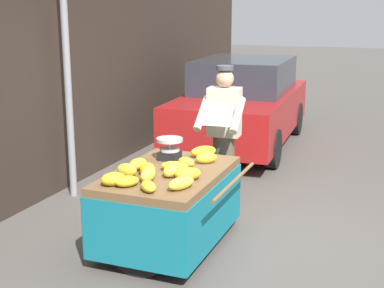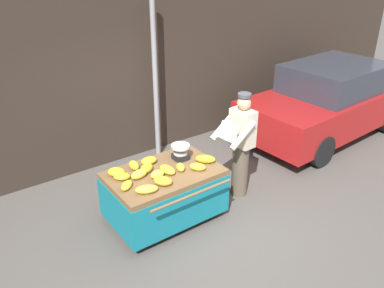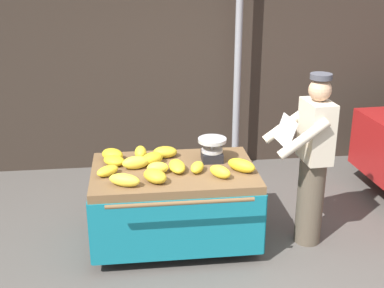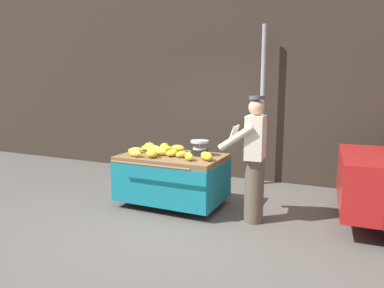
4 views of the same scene
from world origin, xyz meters
name	(u,v)px [view 4 (image 4 of 4)]	position (x,y,z in m)	size (l,w,h in m)	color
ground_plane	(187,219)	(0.00, 0.00, 0.00)	(60.00, 60.00, 0.00)	#514C47
back_wall	(243,72)	(0.00, 2.60, 2.15)	(16.00, 0.24, 4.31)	#332821
street_pole	(262,107)	(0.50, 2.22, 1.48)	(0.09, 0.09, 2.97)	gray
banana_cart	(172,169)	(-0.47, 0.44, 0.58)	(1.59, 1.22, 0.80)	brown
weighing_scale	(200,148)	(-0.07, 0.60, 0.92)	(0.28, 0.28, 0.23)	black
banana_bunch_0	(206,156)	(0.16, 0.31, 0.86)	(0.13, 0.29, 0.12)	gold
banana_bunch_1	(135,153)	(-0.93, 0.11, 0.85)	(0.13, 0.29, 0.11)	yellow
banana_bunch_2	(182,154)	(-0.25, 0.34, 0.85)	(0.12, 0.20, 0.10)	yellow
banana_bunch_3	(146,148)	(-1.03, 0.60, 0.84)	(0.17, 0.23, 0.09)	gold
banana_bunch_4	(178,148)	(-0.53, 0.75, 0.85)	(0.16, 0.24, 0.11)	gold
banana_bunch_5	(160,152)	(-0.62, 0.35, 0.85)	(0.13, 0.20, 0.11)	yellow
banana_bunch_6	(172,153)	(-0.44, 0.39, 0.85)	(0.15, 0.28, 0.10)	yellow
banana_bunch_7	(164,147)	(-0.77, 0.74, 0.86)	(0.12, 0.21, 0.13)	yellow
banana_bunch_8	(189,157)	(-0.06, 0.19, 0.85)	(0.11, 0.23, 0.11)	yellow
banana_bunch_9	(165,149)	(-0.67, 0.58, 0.86)	(0.15, 0.23, 0.12)	gold
banana_bunch_10	(152,154)	(-0.66, 0.16, 0.86)	(0.16, 0.25, 0.12)	gold
banana_bunch_11	(150,146)	(-1.05, 0.73, 0.86)	(0.17, 0.23, 0.12)	gold
banana_bunch_12	(154,149)	(-0.83, 0.49, 0.86)	(0.13, 0.25, 0.12)	yellow
banana_bunch_13	(135,150)	(-1.09, 0.36, 0.84)	(0.12, 0.23, 0.09)	yellow
vendor_person	(254,159)	(0.85, 0.31, 0.87)	(0.60, 0.54, 1.71)	brown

